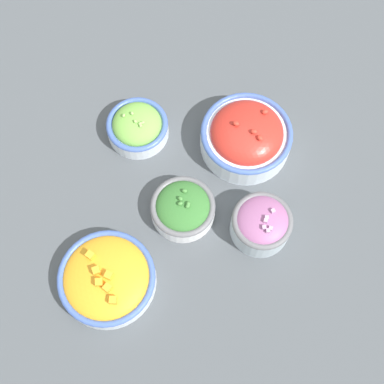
{
  "coord_description": "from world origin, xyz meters",
  "views": [
    {
      "loc": [
        -0.37,
        -0.07,
        0.99
      ],
      "look_at": [
        0.0,
        0.0,
        0.03
      ],
      "focal_mm": 50.0,
      "sensor_mm": 36.0,
      "label": 1
    }
  ],
  "objects_px": {
    "bowl_lettuce": "(137,126)",
    "bowl_red_onion": "(261,223)",
    "bowl_broccoli": "(183,208)",
    "bowl_squash": "(107,278)",
    "bowl_cherry_tomatoes": "(246,136)"
  },
  "relations": [
    {
      "from": "bowl_squash",
      "to": "bowl_red_onion",
      "type": "bearing_deg",
      "value": -59.37
    },
    {
      "from": "bowl_lettuce",
      "to": "bowl_red_onion",
      "type": "bearing_deg",
      "value": -120.13
    },
    {
      "from": "bowl_broccoli",
      "to": "bowl_squash",
      "type": "height_order",
      "value": "bowl_squash"
    },
    {
      "from": "bowl_lettuce",
      "to": "bowl_squash",
      "type": "height_order",
      "value": "bowl_lettuce"
    },
    {
      "from": "bowl_broccoli",
      "to": "bowl_cherry_tomatoes",
      "type": "xyz_separation_m",
      "value": [
        0.17,
        -0.09,
        0.01
      ]
    },
    {
      "from": "bowl_cherry_tomatoes",
      "to": "bowl_squash",
      "type": "bearing_deg",
      "value": 148.3
    },
    {
      "from": "bowl_broccoli",
      "to": "bowl_red_onion",
      "type": "height_order",
      "value": "bowl_red_onion"
    },
    {
      "from": "bowl_lettuce",
      "to": "bowl_red_onion",
      "type": "distance_m",
      "value": 0.32
    },
    {
      "from": "bowl_broccoli",
      "to": "bowl_squash",
      "type": "distance_m",
      "value": 0.19
    },
    {
      "from": "bowl_lettuce",
      "to": "bowl_squash",
      "type": "distance_m",
      "value": 0.31
    },
    {
      "from": "bowl_broccoli",
      "to": "bowl_red_onion",
      "type": "xyz_separation_m",
      "value": [
        -0.01,
        -0.15,
        0.01
      ]
    },
    {
      "from": "bowl_cherry_tomatoes",
      "to": "bowl_red_onion",
      "type": "distance_m",
      "value": 0.18
    },
    {
      "from": "bowl_lettuce",
      "to": "bowl_squash",
      "type": "bearing_deg",
      "value": -176.92
    },
    {
      "from": "bowl_cherry_tomatoes",
      "to": "bowl_lettuce",
      "type": "height_order",
      "value": "bowl_cherry_tomatoes"
    },
    {
      "from": "bowl_red_onion",
      "to": "bowl_squash",
      "type": "bearing_deg",
      "value": 120.63
    }
  ]
}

